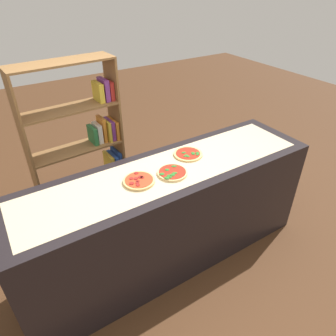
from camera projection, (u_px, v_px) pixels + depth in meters
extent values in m
plane|color=#4C2D19|center=(168.00, 254.00, 2.90)|extent=(12.00, 12.00, 0.00)
cube|color=black|center=(168.00, 216.00, 2.64)|extent=(2.54, 0.68, 0.96)
cube|color=beige|center=(168.00, 170.00, 2.37)|extent=(2.34, 0.52, 0.00)
cylinder|color=#DBB26B|center=(139.00, 181.00, 2.24)|extent=(0.24, 0.24, 0.02)
cylinder|color=red|center=(139.00, 180.00, 2.23)|extent=(0.21, 0.21, 0.00)
cylinder|color=maroon|center=(137.00, 183.00, 2.19)|extent=(0.03, 0.03, 0.00)
cylinder|color=maroon|center=(136.00, 178.00, 2.24)|extent=(0.03, 0.03, 0.00)
cylinder|color=maroon|center=(138.00, 181.00, 2.21)|extent=(0.03, 0.03, 0.00)
cylinder|color=maroon|center=(140.00, 177.00, 2.25)|extent=(0.03, 0.03, 0.00)
cylinder|color=maroon|center=(138.00, 185.00, 2.17)|extent=(0.03, 0.03, 0.00)
cylinder|color=maroon|center=(136.00, 173.00, 2.30)|extent=(0.03, 0.03, 0.00)
cylinder|color=maroon|center=(131.00, 178.00, 2.24)|extent=(0.03, 0.03, 0.00)
cylinder|color=maroon|center=(142.00, 177.00, 2.25)|extent=(0.03, 0.03, 0.00)
cylinder|color=maroon|center=(132.00, 183.00, 2.19)|extent=(0.04, 0.04, 0.00)
cylinder|color=#E5C17F|center=(172.00, 173.00, 2.32)|extent=(0.23, 0.23, 0.02)
cylinder|color=#AD2314|center=(172.00, 172.00, 2.32)|extent=(0.21, 0.21, 0.00)
ellipsoid|color=#286B23|center=(167.00, 178.00, 2.24)|extent=(0.05, 0.05, 0.00)
ellipsoid|color=#286B23|center=(174.00, 166.00, 2.38)|extent=(0.05, 0.04, 0.00)
ellipsoid|color=#286B23|center=(167.00, 170.00, 2.33)|extent=(0.05, 0.05, 0.00)
ellipsoid|color=#286B23|center=(168.00, 176.00, 2.26)|extent=(0.04, 0.04, 0.00)
ellipsoid|color=#286B23|center=(172.00, 175.00, 2.28)|extent=(0.04, 0.04, 0.00)
ellipsoid|color=#286B23|center=(171.00, 177.00, 2.25)|extent=(0.04, 0.04, 0.00)
ellipsoid|color=#286B23|center=(162.00, 174.00, 2.29)|extent=(0.05, 0.05, 0.00)
ellipsoid|color=#286B23|center=(161.00, 174.00, 2.28)|extent=(0.04, 0.04, 0.00)
ellipsoid|color=#286B23|center=(174.00, 173.00, 2.30)|extent=(0.05, 0.04, 0.00)
ellipsoid|color=#286B23|center=(173.00, 175.00, 2.28)|extent=(0.04, 0.05, 0.00)
cylinder|color=#DBB26B|center=(188.00, 154.00, 2.56)|extent=(0.24, 0.24, 0.01)
cylinder|color=#AD2314|center=(188.00, 153.00, 2.56)|extent=(0.20, 0.20, 0.00)
ellipsoid|color=#286B23|center=(188.00, 156.00, 2.51)|extent=(0.04, 0.04, 0.00)
ellipsoid|color=#286B23|center=(198.00, 154.00, 2.54)|extent=(0.05, 0.03, 0.00)
ellipsoid|color=#286B23|center=(193.00, 154.00, 2.54)|extent=(0.03, 0.03, 0.00)
ellipsoid|color=#286B23|center=(186.00, 156.00, 2.52)|extent=(0.05, 0.04, 0.00)
ellipsoid|color=#286B23|center=(193.00, 153.00, 2.55)|extent=(0.04, 0.04, 0.00)
ellipsoid|color=#286B23|center=(197.00, 153.00, 2.55)|extent=(0.05, 0.05, 0.00)
ellipsoid|color=#286B23|center=(184.00, 153.00, 2.56)|extent=(0.04, 0.03, 0.00)
cube|color=brown|center=(117.00, 136.00, 3.15)|extent=(0.04, 0.27, 1.64)
cube|color=brown|center=(30.00, 163.00, 2.73)|extent=(0.04, 0.27, 1.64)
cube|color=brown|center=(89.00, 212.00, 3.38)|extent=(0.86, 0.32, 0.02)
cube|color=#2D753D|center=(120.00, 193.00, 3.52)|extent=(0.05, 0.21, 0.17)
cube|color=silver|center=(116.00, 192.00, 3.48)|extent=(0.04, 0.17, 0.23)
cube|color=#47423D|center=(113.00, 195.00, 3.47)|extent=(0.05, 0.15, 0.19)
cube|color=orange|center=(109.00, 196.00, 3.45)|extent=(0.04, 0.21, 0.19)
cube|color=brown|center=(83.00, 183.00, 3.16)|extent=(0.86, 0.32, 0.02)
cube|color=#234799|center=(117.00, 160.00, 3.28)|extent=(0.04, 0.22, 0.24)
cube|color=#234799|center=(113.00, 163.00, 3.27)|extent=(0.05, 0.23, 0.21)
cube|color=gold|center=(109.00, 164.00, 3.25)|extent=(0.04, 0.22, 0.22)
cube|color=brown|center=(77.00, 149.00, 2.94)|extent=(0.86, 0.32, 0.02)
cube|color=orange|center=(113.00, 128.00, 3.07)|extent=(0.04, 0.22, 0.19)
cube|color=#753384|center=(110.00, 129.00, 3.05)|extent=(0.05, 0.19, 0.20)
cube|color=gold|center=(106.00, 129.00, 3.03)|extent=(0.04, 0.22, 0.21)
cube|color=orange|center=(102.00, 129.00, 3.00)|extent=(0.04, 0.16, 0.24)
cube|color=silver|center=(98.00, 133.00, 2.99)|extent=(0.05, 0.15, 0.19)
cube|color=#2D753D|center=(93.00, 135.00, 2.97)|extent=(0.05, 0.17, 0.17)
cube|color=brown|center=(69.00, 109.00, 2.71)|extent=(0.86, 0.32, 0.02)
cube|color=#B22823|center=(109.00, 90.00, 2.85)|extent=(0.05, 0.18, 0.17)
cube|color=#753384|center=(104.00, 89.00, 2.82)|extent=(0.05, 0.18, 0.20)
cube|color=gold|center=(98.00, 92.00, 2.80)|extent=(0.05, 0.18, 0.18)
cube|color=brown|center=(61.00, 62.00, 2.49)|extent=(0.86, 0.32, 0.02)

